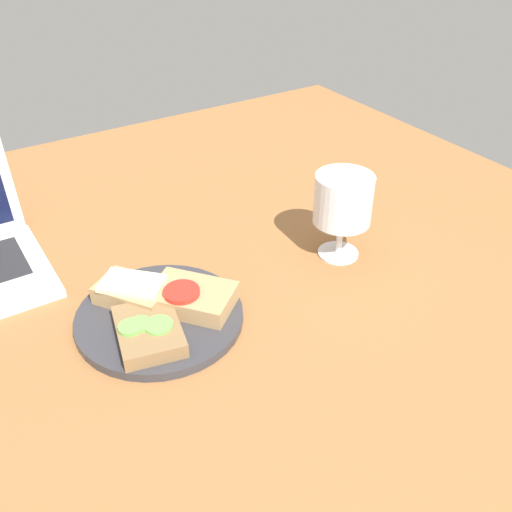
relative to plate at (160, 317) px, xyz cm
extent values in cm
cube|color=brown|center=(8.03, -3.04, -2.12)|extent=(140.00, 140.00, 3.00)
cylinder|color=#333338|center=(0.00, 0.00, 0.00)|extent=(22.06, 22.06, 1.24)
cube|color=brown|center=(-2.93, -3.59, 1.62)|extent=(9.74, 11.79, 2.00)
cylinder|color=#6BB74C|center=(-3.76, -2.68, 2.80)|extent=(2.96, 2.96, 0.35)
cylinder|color=#6BB74C|center=(-4.95, -2.96, 2.85)|extent=(3.07, 3.07, 0.46)
cylinder|color=#6BB74C|center=(-1.87, -4.44, 2.79)|extent=(3.57, 3.57, 0.34)
cube|color=#A88456|center=(4.57, -0.75, 1.88)|extent=(12.59, 13.10, 2.52)
cylinder|color=red|center=(3.06, -0.89, 3.47)|extent=(4.77, 4.77, 0.66)
cube|color=#A88456|center=(-1.64, 4.33, 1.87)|extent=(10.40, 11.39, 2.49)
cube|color=#F4EAB7|center=(-1.64, 4.33, 3.44)|extent=(9.43, 9.44, 0.65)
cylinder|color=white|center=(29.89, -0.46, -0.42)|extent=(6.26, 6.26, 0.40)
cylinder|color=white|center=(29.89, -0.46, 2.57)|extent=(0.91, 0.91, 5.58)
cylinder|color=white|center=(29.89, -0.46, 9.05)|extent=(8.64, 8.64, 7.39)
cylinder|color=white|center=(29.89, -0.46, 7.93)|extent=(7.95, 7.95, 5.16)
camera|label=1|loc=(-20.10, -55.24, 49.19)|focal=40.00mm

